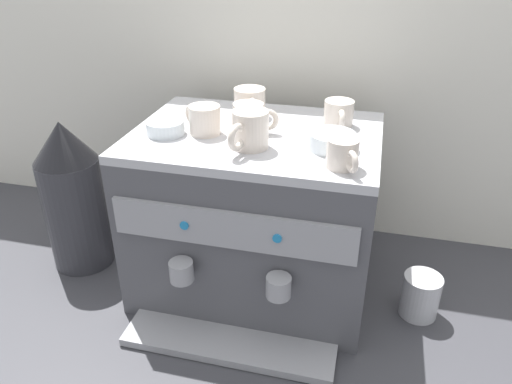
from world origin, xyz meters
The scene contains 13 objects.
ground_plane centered at (0.00, 0.00, 0.00)m, with size 4.00×4.00×0.00m, color #38383D.
tiled_backsplash_wall centered at (0.00, 0.35, 0.48)m, with size 2.80×0.03×0.97m, color silver.
espresso_machine centered at (0.00, 0.00, 0.22)m, with size 0.60×0.55×0.45m.
ceramic_cup_0 centered at (-0.01, 0.00, 0.48)m, with size 0.11×0.07×0.07m.
ceramic_cup_1 centered at (0.19, 0.09, 0.48)m, with size 0.07×0.11×0.06m.
ceramic_cup_2 centered at (0.22, -0.15, 0.48)m, with size 0.07×0.09×0.06m.
ceramic_cup_3 centered at (0.01, -0.10, 0.49)m, with size 0.08×0.13×0.08m.
ceramic_cup_4 centered at (-0.04, 0.11, 0.48)m, with size 0.08×0.12×0.07m.
ceramic_cup_5 centered at (-0.12, -0.03, 0.48)m, with size 0.10×0.08×0.07m.
ceramic_bowl_0 centered at (-0.21, -0.06, 0.46)m, with size 0.09×0.09×0.03m.
ceramic_bowl_1 centered at (0.19, -0.06, 0.46)m, with size 0.11×0.11×0.04m.
coffee_grinder centered at (-0.52, -0.04, 0.22)m, with size 0.17×0.17×0.44m.
milk_pitcher centered at (0.44, -0.04, 0.06)m, with size 0.10×0.10×0.12m, color #B7B7BC.
Camera 1 is at (0.27, -1.08, 0.88)m, focal length 34.34 mm.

